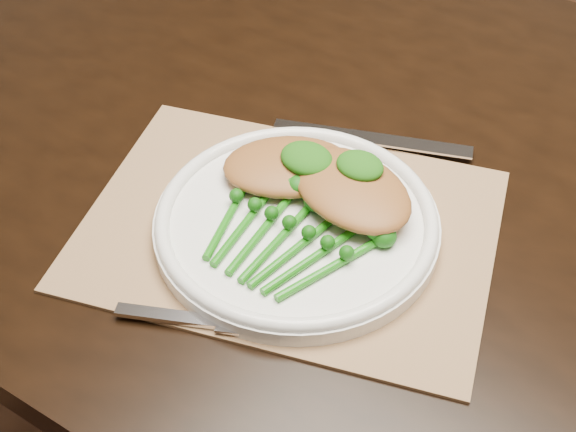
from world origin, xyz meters
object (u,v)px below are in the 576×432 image
Objects in this scene: dinner_plate at (297,222)px; placemat at (289,228)px; broccolini_bundle at (279,240)px; chicken_fillet_left at (289,166)px; dining_table at (386,361)px.

placemat is at bearing -177.87° from dinner_plate.
placemat is 0.02m from dinner_plate.
broccolini_bundle reaches higher than placemat.
dinner_plate is 1.77× the size of broccolini_bundle.
chicken_fillet_left reaches higher than dinner_plate.
chicken_fillet_left is 0.10m from broccolini_bundle.
dining_table is 0.43m from chicken_fillet_left.
dining_table is at bearing 11.63° from chicken_fillet_left.
placemat is at bearing -92.14° from chicken_fillet_left.
broccolini_bundle is (0.01, -0.04, 0.01)m from dinner_plate.
chicken_fillet_left is (-0.04, 0.05, 0.03)m from placemat.
dining_table is at bearing 73.34° from dinner_plate.
placemat is 0.05m from broccolini_bundle.
placemat is 3.00× the size of chicken_fillet_left.
chicken_fillet_left is 0.85× the size of broccolini_bundle.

